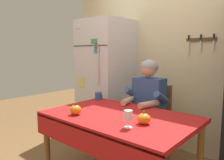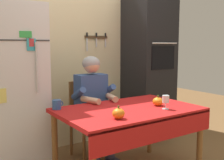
{
  "view_description": "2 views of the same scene",
  "coord_description": "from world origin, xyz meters",
  "views": [
    {
      "loc": [
        1.26,
        -1.48,
        1.33
      ],
      "look_at": [
        -0.13,
        0.14,
        1.06
      ],
      "focal_mm": 35.05,
      "sensor_mm": 36.0,
      "label": 1
    },
    {
      "loc": [
        -1.63,
        -2.05,
        1.37
      ],
      "look_at": [
        -0.09,
        0.27,
        1.02
      ],
      "focal_mm": 43.66,
      "sensor_mm": 36.0,
      "label": 2
    }
  ],
  "objects": [
    {
      "name": "wine_glass",
      "position": [
        0.28,
        -0.14,
        0.83
      ],
      "size": [
        0.07,
        0.07,
        0.14
      ],
      "color": "white",
      "rests_on": "dining_table"
    },
    {
      "name": "refrigerator",
      "position": [
        -0.95,
        0.96,
        0.9
      ],
      "size": [
        0.68,
        0.71,
        1.8
      ],
      "color": "silver",
      "rests_on": "ground"
    },
    {
      "name": "back_wall_assembly",
      "position": [
        0.05,
        1.35,
        1.3
      ],
      "size": [
        3.7,
        0.13,
        2.6
      ],
      "color": "beige",
      "rests_on": "ground"
    },
    {
      "name": "seated_person",
      "position": [
        -0.07,
        0.68,
        0.74
      ],
      "size": [
        0.47,
        0.55,
        1.25
      ],
      "color": "#38384C",
      "rests_on": "ground"
    },
    {
      "name": "chair_behind_person",
      "position": [
        -0.07,
        0.87,
        0.51
      ],
      "size": [
        0.4,
        0.4,
        0.93
      ],
      "color": "brown",
      "rests_on": "ground"
    },
    {
      "name": "pumpkin_large",
      "position": [
        -0.31,
        -0.17,
        0.79
      ],
      "size": [
        0.11,
        0.11,
        0.11
      ],
      "color": "orange",
      "rests_on": "dining_table"
    },
    {
      "name": "coffee_mug",
      "position": [
        -0.62,
        0.45,
        0.79
      ],
      "size": [
        0.12,
        0.09,
        0.09
      ],
      "color": "#2D569E",
      "rests_on": "dining_table"
    },
    {
      "name": "wall_oven",
      "position": [
        1.05,
        1.0,
        1.05
      ],
      "size": [
        0.6,
        0.64,
        2.1
      ],
      "color": "black",
      "rests_on": "ground"
    },
    {
      "name": "dining_table",
      "position": [
        0.0,
        0.08,
        0.66
      ],
      "size": [
        1.4,
        0.9,
        0.74
      ],
      "color": "brown",
      "rests_on": "ground"
    },
    {
      "name": "pumpkin_medium",
      "position": [
        0.33,
        0.02,
        0.79
      ],
      "size": [
        0.11,
        0.11,
        0.11
      ],
      "color": "orange",
      "rests_on": "dining_table"
    }
  ]
}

